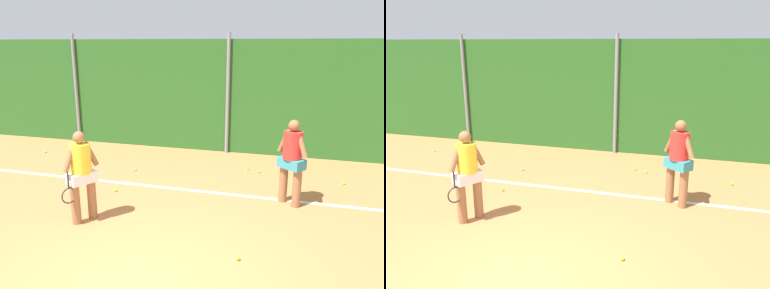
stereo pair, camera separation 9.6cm
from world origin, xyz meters
The scene contains 14 objects.
ground_plane centered at (0.00, 1.93, 0.00)m, with size 25.72×25.72×0.00m, color #C67542.
hedge_fence_backdrop centered at (0.00, 6.56, 1.56)m, with size 16.37×0.25×3.13m, color #286023.
fence_post_left centered at (-4.72, 6.38, 1.64)m, with size 0.10×0.10×3.29m, color gray.
fence_post_center centered at (0.00, 6.38, 1.64)m, with size 0.10×0.10×3.29m, color gray.
court_baseline_paint centered at (0.00, 3.34, 0.00)m, with size 11.96×0.10×0.01m, color white.
player_foreground_near centered at (-1.59, 1.48, 0.90)m, with size 0.47×0.70×1.61m.
player_midcourt centered at (1.84, 3.19, 0.93)m, with size 0.58×0.52×1.66m.
tennis_ball_1 centered at (0.79, 5.00, 0.03)m, with size 0.07×0.07×0.07m, color #CCDB33.
tennis_ball_3 centered at (-1.69, 2.84, 0.03)m, with size 0.07×0.07×0.07m, color #CCDB33.
tennis_ball_5 centered at (1.08, 4.85, 0.03)m, with size 0.07×0.07×0.07m, color #CCDB33.
tennis_ball_6 centered at (1.20, 0.95, 0.03)m, with size 0.07×0.07×0.07m, color #CCDB33.
tennis_ball_7 centered at (2.98, 4.59, 0.03)m, with size 0.07×0.07×0.07m, color #CCDB33.
tennis_ball_9 centered at (-4.96, 4.95, 0.03)m, with size 0.07×0.07×0.07m, color #CCDB33.
tennis_ball_10 centered at (-1.85, 4.19, 0.03)m, with size 0.07×0.07×0.07m, color #CCDB33.
Camera 2 is at (1.97, -3.84, 3.03)m, focal length 35.38 mm.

